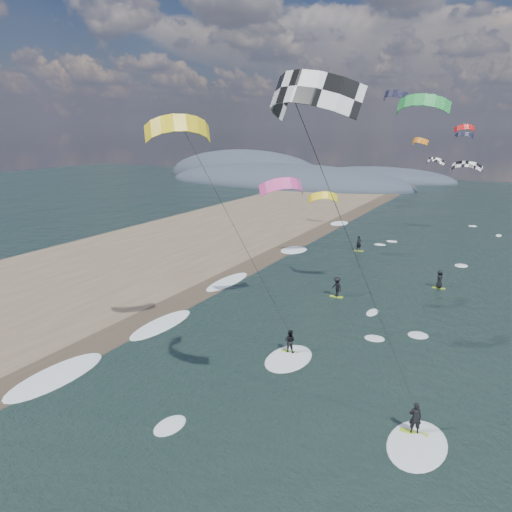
% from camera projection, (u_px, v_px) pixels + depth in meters
% --- Properties ---
extents(ground, '(260.00, 260.00, 0.00)m').
position_uv_depth(ground, '(130.00, 511.00, 18.69)').
color(ground, black).
rests_on(ground, ground).
extents(wet_sand_strip, '(3.00, 240.00, 0.00)m').
position_uv_depth(wet_sand_strip, '(94.00, 346.00, 32.67)').
color(wet_sand_strip, '#382D23').
rests_on(wet_sand_strip, ground).
extents(coastal_hills, '(80.00, 41.00, 15.00)m').
position_uv_depth(coastal_hills, '(280.00, 180.00, 131.17)').
color(coastal_hills, '#3D4756').
rests_on(coastal_hills, ground).
extents(kitesurfer_near_a, '(7.71, 8.99, 16.18)m').
position_uv_depth(kitesurfer_near_a, '(324.00, 184.00, 17.60)').
color(kitesurfer_near_a, '#99C823').
rests_on(kitesurfer_near_a, ground).
extents(kitesurfer_near_b, '(6.80, 8.97, 15.08)m').
position_uv_depth(kitesurfer_near_b, '(223.00, 213.00, 26.82)').
color(kitesurfer_near_b, '#99C823').
rests_on(kitesurfer_near_b, ground).
extents(far_kitesurfers, '(11.36, 17.25, 1.77)m').
position_uv_depth(far_kitesurfers, '(371.00, 274.00, 45.47)').
color(far_kitesurfers, '#99C823').
rests_on(far_kitesurfers, ground).
extents(bg_kite_field, '(14.87, 75.88, 11.87)m').
position_uv_depth(bg_kite_field, '(423.00, 144.00, 63.29)').
color(bg_kite_field, orange).
rests_on(bg_kite_field, ground).
extents(shoreline_surf, '(2.40, 79.40, 0.11)m').
position_uv_depth(shoreline_surf, '(155.00, 325.00, 36.19)').
color(shoreline_surf, white).
rests_on(shoreline_surf, ground).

